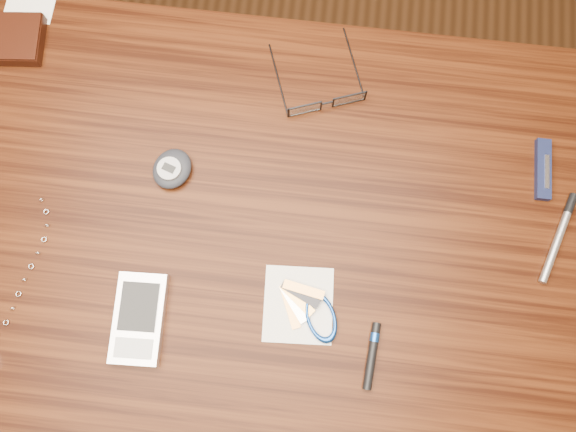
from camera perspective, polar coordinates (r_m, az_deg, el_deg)
name	(u,v)px	position (r m, az deg, el deg)	size (l,w,h in m)	color
ground	(273,291)	(1.54, -1.51, -7.64)	(3.80, 3.80, 0.00)	#472814
desk	(263,249)	(0.90, -2.57, -3.33)	(1.00, 0.70, 0.75)	#331508
wallet_and_card	(10,38)	(1.00, -26.41, 15.86)	(0.11, 0.13, 0.02)	black
eyeglasses	(326,100)	(0.85, 3.85, 11.69)	(0.16, 0.16, 0.03)	black
pda_phone	(139,318)	(0.80, -14.92, -10.02)	(0.07, 0.13, 0.02)	silver
pedometer	(172,169)	(0.83, -11.71, 4.72)	(0.07, 0.08, 0.03)	black
notepad_keys	(309,310)	(0.78, 2.19, -9.51)	(0.12, 0.11, 0.01)	white
pocket_knife	(543,169)	(0.90, 24.49, 4.33)	(0.02, 0.09, 0.01)	#101736
silver_pen	(561,231)	(0.88, 25.99, -1.36)	(0.06, 0.14, 0.01)	#AFAFB4
black_blue_pen	(372,353)	(0.78, 8.55, -13.64)	(0.02, 0.09, 0.01)	black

